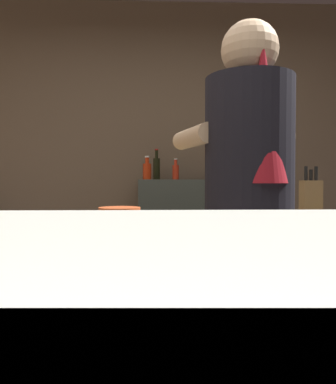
{
  "coord_description": "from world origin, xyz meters",
  "views": [
    {
      "loc": [
        -0.06,
        -1.21,
        1.11
      ],
      "look_at": [
        -0.04,
        -0.75,
        1.1
      ],
      "focal_mm": 35.11,
      "sensor_mm": 36.0,
      "label": 1
    }
  ],
  "objects_px": {
    "chefs_knife": "(284,220)",
    "bottle_hot_sauce": "(147,170)",
    "bottle_olive_oil": "(176,171)",
    "bartender": "(249,210)",
    "bottle_vinegar": "(157,168)",
    "bottle_soy": "(216,168)",
    "mixing_bowl": "(120,213)",
    "knife_block": "(311,198)"
  },
  "relations": [
    {
      "from": "knife_block",
      "to": "bartender",
      "type": "bearing_deg",
      "value": -130.61
    },
    {
      "from": "mixing_bowl",
      "to": "chefs_knife",
      "type": "distance_m",
      "value": 0.84
    },
    {
      "from": "chefs_knife",
      "to": "bottle_vinegar",
      "type": "xyz_separation_m",
      "value": [
        -0.62,
        1.35,
        0.31
      ]
    },
    {
      "from": "chefs_knife",
      "to": "bottle_olive_oil",
      "type": "bearing_deg",
      "value": 117.11
    },
    {
      "from": "bottle_hot_sauce",
      "to": "bottle_soy",
      "type": "distance_m",
      "value": 0.57
    },
    {
      "from": "chefs_knife",
      "to": "bottle_olive_oil",
      "type": "height_order",
      "value": "bottle_olive_oil"
    },
    {
      "from": "chefs_knife",
      "to": "bottle_olive_oil",
      "type": "relative_size",
      "value": 1.38
    },
    {
      "from": "knife_block",
      "to": "bottle_olive_oil",
      "type": "distance_m",
      "value": 1.3
    },
    {
      "from": "bottle_soy",
      "to": "bottle_olive_oil",
      "type": "bearing_deg",
      "value": 171.16
    },
    {
      "from": "chefs_knife",
      "to": "knife_block",
      "type": "bearing_deg",
      "value": 43.7
    },
    {
      "from": "bottle_soy",
      "to": "bottle_olive_oil",
      "type": "relative_size",
      "value": 1.34
    },
    {
      "from": "knife_block",
      "to": "bottle_vinegar",
      "type": "bearing_deg",
      "value": 124.35
    },
    {
      "from": "bottle_soy",
      "to": "bottle_vinegar",
      "type": "bearing_deg",
      "value": 162.96
    },
    {
      "from": "mixing_bowl",
      "to": "bottle_vinegar",
      "type": "bearing_deg",
      "value": 80.65
    },
    {
      "from": "bartender",
      "to": "bottle_vinegar",
      "type": "relative_size",
      "value": 6.65
    },
    {
      "from": "bottle_vinegar",
      "to": "bottle_olive_oil",
      "type": "height_order",
      "value": "bottle_vinegar"
    },
    {
      "from": "chefs_knife",
      "to": "bottle_soy",
      "type": "xyz_separation_m",
      "value": [
        -0.14,
        1.2,
        0.3
      ]
    },
    {
      "from": "bottle_vinegar",
      "to": "bottle_soy",
      "type": "height_order",
      "value": "bottle_vinegar"
    },
    {
      "from": "knife_block",
      "to": "bottle_hot_sauce",
      "type": "xyz_separation_m",
      "value": [
        -0.9,
        1.06,
        0.18
      ]
    },
    {
      "from": "mixing_bowl",
      "to": "bartender",
      "type": "bearing_deg",
      "value": -43.91
    },
    {
      "from": "mixing_bowl",
      "to": "bottle_olive_oil",
      "type": "xyz_separation_m",
      "value": [
        0.36,
        1.13,
        0.25
      ]
    },
    {
      "from": "bottle_vinegar",
      "to": "bottle_olive_oil",
      "type": "xyz_separation_m",
      "value": [
        0.16,
        -0.1,
        -0.03
      ]
    },
    {
      "from": "bottle_olive_oil",
      "to": "mixing_bowl",
      "type": "bearing_deg",
      "value": -107.62
    },
    {
      "from": "bartender",
      "to": "chefs_knife",
      "type": "bearing_deg",
      "value": -48.7
    },
    {
      "from": "mixing_bowl",
      "to": "chefs_knife",
      "type": "xyz_separation_m",
      "value": [
        0.83,
        -0.12,
        -0.03
      ]
    },
    {
      "from": "knife_block",
      "to": "bottle_hot_sauce",
      "type": "relative_size",
      "value": 1.45
    },
    {
      "from": "bartender",
      "to": "knife_block",
      "type": "bearing_deg",
      "value": -54.89
    },
    {
      "from": "bottle_soy",
      "to": "knife_block",
      "type": "bearing_deg",
      "value": -72.34
    },
    {
      "from": "mixing_bowl",
      "to": "bottle_olive_oil",
      "type": "bearing_deg",
      "value": 72.38
    },
    {
      "from": "mixing_bowl",
      "to": "bottle_soy",
      "type": "relative_size",
      "value": 0.94
    },
    {
      "from": "knife_block",
      "to": "mixing_bowl",
      "type": "bearing_deg",
      "value": -178.47
    },
    {
      "from": "mixing_bowl",
      "to": "chefs_knife",
      "type": "bearing_deg",
      "value": -8.38
    },
    {
      "from": "bottle_soy",
      "to": "bottle_olive_oil",
      "type": "distance_m",
      "value": 0.33
    },
    {
      "from": "bartender",
      "to": "bottle_olive_oil",
      "type": "distance_m",
      "value": 1.68
    },
    {
      "from": "bartender",
      "to": "bottle_hot_sauce",
      "type": "height_order",
      "value": "bartender"
    },
    {
      "from": "bottle_soy",
      "to": "bartender",
      "type": "bearing_deg",
      "value": -95.0
    },
    {
      "from": "bottle_hot_sauce",
      "to": "bottle_olive_oil",
      "type": "relative_size",
      "value": 1.1
    },
    {
      "from": "bottle_vinegar",
      "to": "bottle_hot_sauce",
      "type": "distance_m",
      "value": 0.16
    },
    {
      "from": "mixing_bowl",
      "to": "bottle_soy",
      "type": "height_order",
      "value": "bottle_soy"
    },
    {
      "from": "bartender",
      "to": "bottle_olive_oil",
      "type": "bearing_deg",
      "value": -7.79
    },
    {
      "from": "bartender",
      "to": "bottle_olive_oil",
      "type": "height_order",
      "value": "bartender"
    },
    {
      "from": "chefs_knife",
      "to": "bottle_hot_sauce",
      "type": "bearing_deg",
      "value": 126.76
    }
  ]
}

